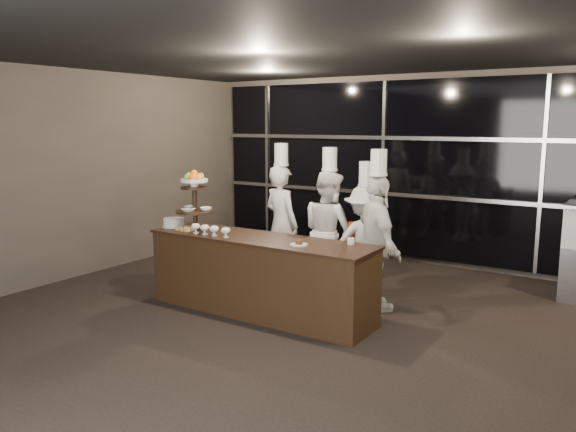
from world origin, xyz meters
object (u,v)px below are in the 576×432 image
Objects in this scene: buffet_counter at (260,275)px; layer_cake at (174,223)px; chef_d at (377,242)px; chef_c at (365,242)px; chef_b at (329,230)px; chef_a at (281,223)px; display_stand at (195,196)px.

layer_cake reaches higher than buffet_counter.
chef_c is at bearing 132.33° from chef_d.
chef_d reaches higher than chef_c.
chef_b reaches higher than buffet_counter.
layer_cake is at bearing -149.44° from chef_c.
layer_cake is at bearing -122.74° from chef_a.
chef_c is 0.47m from chef_d.
buffet_counter is at bearing -142.15° from chef_d.
display_stand is at bearing -179.99° from buffet_counter.
chef_d is (2.10, 0.86, -0.50)m from display_stand.
chef_a reaches higher than chef_d.
buffet_counter is 1.42m from layer_cake.
chef_d is at bearing -12.86° from chef_a.
buffet_counter is 1.46m from chef_c.
layer_cake is 2.47m from chef_c.
display_stand is 1.40m from chef_a.
chef_b is at bearing 176.13° from chef_c.
display_stand is 0.38× the size of chef_d.
display_stand is 0.42× the size of chef_c.
chef_b is at bearing 156.08° from chef_d.
chef_a is at bearing 178.96° from chef_c.
display_stand is 2.23m from chef_c.
layer_cake is 1.52m from chef_a.
chef_a is at bearing 68.18° from display_stand.
chef_b is (1.24, 1.24, -0.51)m from display_stand.
buffet_counter is 1.38m from chef_a.
display_stand is 2.32m from chef_d.
chef_d is at bearing -47.67° from chef_c.
layer_cake is at bearing -159.57° from chef_d.
display_stand reaches higher than layer_cake.
layer_cake is 0.16× the size of chef_b.
chef_c is (2.12, 1.25, -0.23)m from layer_cake.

